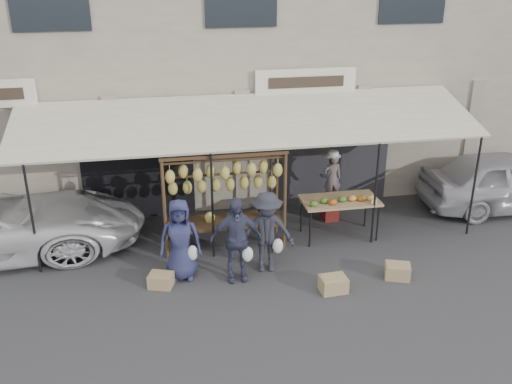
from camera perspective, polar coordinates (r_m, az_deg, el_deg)
ground_plane at (r=11.31m, az=1.57°, el=-8.79°), size 90.00×90.00×0.00m
shophouse at (r=16.20m, az=-3.21°, el=14.71°), size 24.00×6.15×7.30m
awning at (r=12.33m, az=-0.47°, el=7.04°), size 10.00×2.35×2.92m
banana_rack at (r=11.91m, az=-3.31°, el=1.32°), size 2.60×0.90×2.24m
produce_table at (r=12.68m, az=8.45°, el=-0.93°), size 1.70×0.90×1.04m
vendor_left at (r=13.43m, az=7.63°, el=1.37°), size 0.44×0.29×1.18m
vendor_right at (r=13.55m, az=7.52°, el=1.48°), size 0.61×0.51×1.10m
customer_left at (r=11.09m, az=-7.59°, el=-4.76°), size 0.85×0.59×1.66m
customer_mid at (r=10.94m, az=-2.04°, el=-4.78°), size 1.02×0.44×1.72m
customer_right at (r=11.24m, az=1.07°, el=-4.06°), size 1.16×0.74×1.69m
stool_left at (r=13.75m, az=7.46°, el=-1.83°), size 0.40×0.40×0.47m
stool_right at (r=13.85m, az=7.35°, el=-1.58°), size 0.42×0.42×0.49m
crate_near_a at (r=11.00m, az=7.73°, el=-9.11°), size 0.52×0.41×0.30m
crate_near_b at (r=11.65m, az=13.96°, el=-7.69°), size 0.58×0.51×0.29m
crate_far at (r=11.20m, az=-9.49°, el=-8.69°), size 0.53×0.47×0.27m
sedan at (r=15.38m, az=23.88°, el=1.03°), size 4.33×1.87×1.46m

